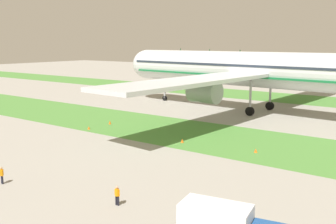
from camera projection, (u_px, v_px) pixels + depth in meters
grass_strip_near at (195, 134)px, 59.40m from camera, size 320.00×17.27×0.01m
grass_strip_far at (295, 99)px, 96.48m from camera, size 320.00×17.27×0.01m
airliner at (251, 69)px, 77.29m from camera, size 63.79×78.71×23.70m
ground_crew_marshaller at (117, 195)px, 33.29m from camera, size 0.56×0.36×1.74m
ground_crew_loader at (2, 174)px, 38.37m from camera, size 0.54×0.36×1.74m
taxiway_marker_0 at (256, 150)px, 49.35m from camera, size 0.44×0.44×0.53m
taxiway_marker_1 at (110, 122)px, 66.36m from camera, size 0.44×0.44×0.65m
taxiway_marker_2 at (182, 141)px, 54.21m from camera, size 0.44×0.44×0.54m
taxiway_marker_3 at (89, 128)px, 62.48m from camera, size 0.44×0.44×0.51m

